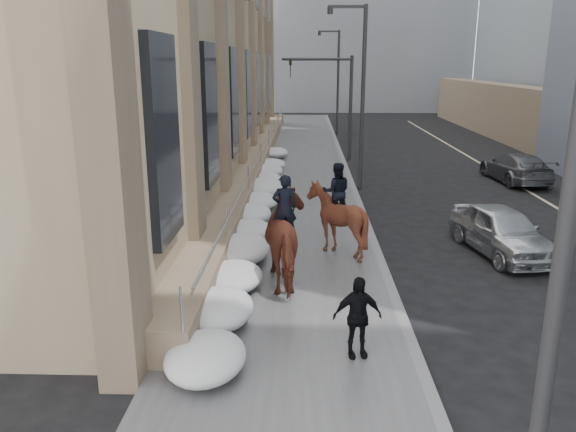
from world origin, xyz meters
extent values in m
plane|color=black|center=(0.00, 0.00, 0.00)|extent=(140.00, 140.00, 0.00)
cube|color=#49494B|center=(0.00, 10.00, 0.06)|extent=(5.00, 80.00, 0.12)
cube|color=slate|center=(2.62, 10.00, 0.06)|extent=(0.24, 80.00, 0.12)
cube|color=#BFB78C|center=(10.50, 10.00, 0.01)|extent=(0.15, 70.00, 0.01)
cube|color=#7E6751|center=(-2.25, 20.00, 0.45)|extent=(1.10, 44.00, 0.90)
cylinder|color=silver|center=(-1.80, 20.00, 1.35)|extent=(0.06, 42.00, 0.06)
cube|color=black|center=(-2.70, 13.00, 4.00)|extent=(0.20, 2.20, 4.50)
cube|color=gray|center=(-6.00, 72.00, 10.00)|extent=(24.00, 12.00, 20.00)
cylinder|color=#2D2D30|center=(2.90, -6.00, 4.00)|extent=(0.18, 0.18, 8.00)
cylinder|color=#2D2D30|center=(2.90, 14.00, 4.00)|extent=(0.18, 0.18, 8.00)
cube|color=#2D2D30|center=(2.10, 14.00, 7.90)|extent=(1.60, 0.15, 0.12)
cylinder|color=#2D2D30|center=(1.40, 14.00, 7.75)|extent=(0.24, 0.24, 0.30)
cylinder|color=#2D2D30|center=(2.90, 34.00, 4.00)|extent=(0.18, 0.18, 8.00)
cube|color=#2D2D30|center=(2.10, 34.00, 7.90)|extent=(1.60, 0.15, 0.12)
cylinder|color=#2D2D30|center=(1.40, 34.00, 7.75)|extent=(0.24, 0.24, 0.30)
cylinder|color=#2D2D30|center=(3.00, 22.00, 3.00)|extent=(0.20, 0.20, 6.00)
cylinder|color=#2D2D30|center=(1.00, 22.00, 5.80)|extent=(4.00, 0.16, 0.16)
imported|color=black|center=(-0.50, 22.00, 5.30)|extent=(0.18, 0.22, 1.10)
ellipsoid|color=white|center=(-1.45, 0.00, 0.46)|extent=(1.50, 2.10, 0.68)
ellipsoid|color=white|center=(-1.40, 4.00, 0.48)|extent=(1.60, 2.20, 0.72)
ellipsoid|color=white|center=(-1.50, 8.00, 0.44)|extent=(1.40, 2.00, 0.64)
ellipsoid|color=white|center=(-1.35, 12.00, 0.50)|extent=(1.70, 2.30, 0.76)
ellipsoid|color=white|center=(-1.45, 16.00, 0.45)|extent=(1.50, 2.10, 0.66)
imported|color=#4B2216|center=(0.04, 2.40, 1.28)|extent=(1.80, 2.95, 2.32)
imported|color=black|center=(0.04, 2.55, 2.07)|extent=(0.70, 0.54, 1.72)
imported|color=#4B2215|center=(1.33, 4.83, 1.16)|extent=(1.76, 1.96, 2.09)
imported|color=black|center=(1.33, 4.98, 1.96)|extent=(0.86, 0.69, 1.72)
imported|color=black|center=(1.43, -1.31, 0.94)|extent=(1.01, 0.55, 1.64)
imported|color=#B7BBC0|center=(6.36, 5.22, 0.74)|extent=(2.49, 4.56, 1.47)
imported|color=#55565C|center=(10.59, 15.96, 0.71)|extent=(2.41, 5.06, 1.42)
camera|label=1|loc=(0.41, -11.20, 5.66)|focal=35.00mm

